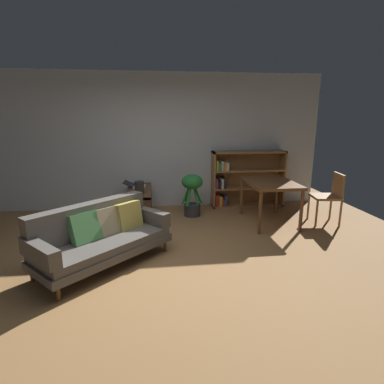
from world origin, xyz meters
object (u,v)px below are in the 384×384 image
Objects in this scene: open_laptop at (136,185)px; dining_table at (270,186)px; desk_speaker at (139,187)px; potted_floor_plant at (192,191)px; dining_chair_near at (330,195)px; bookshelf at (243,179)px; fabric_couch at (101,234)px; media_console at (140,204)px.

open_laptop is 2.51m from dining_table.
desk_speaker is 1.02m from potted_floor_plant.
bookshelf is (-1.19, 1.29, 0.05)m from dining_chair_near.
dining_chair_near reaches higher than desk_speaker.
dining_chair_near is (1.04, -0.15, -0.15)m from dining_table.
desk_speaker is (0.09, -0.55, 0.08)m from open_laptop.
potted_floor_plant reaches higher than open_laptop.
potted_floor_plant is (1.41, 1.79, 0.09)m from fabric_couch.
dining_chair_near is 0.59× the size of bookshelf.
dining_table is at bearing -6.91° from desk_speaker.
bookshelf is (2.14, 0.56, 0.31)m from media_console.
media_console is 0.81× the size of bookshelf.
bookshelf reaches higher than potted_floor_plant.
dining_table is (2.36, -0.83, 0.11)m from open_laptop.
fabric_couch is at bearing -106.15° from desk_speaker.
fabric_couch is at bearing -137.25° from bookshelf.
fabric_couch is 2.28m from potted_floor_plant.
fabric_couch reaches higher than desk_speaker.
dining_table is at bearing 171.66° from dining_chair_near.
dining_table is 1.29× the size of dining_chair_near.
desk_speaker is 2.29m from bookshelf.
media_console is 1.01m from potted_floor_plant.
open_laptop is at bearing 163.93° from dining_chair_near.
potted_floor_plant is 0.53× the size of bookshelf.
bookshelf is at bearing 26.48° from potted_floor_plant.
open_laptop is 3.54m from dining_chair_near.
potted_floor_plant is at bearing 163.13° from dining_chair_near.
bookshelf is at bearing 22.00° from desk_speaker.
desk_speaker is at bearing -86.62° from media_console.
media_console is at bearing 165.96° from dining_table.
dining_chair_near is (3.41, -0.98, -0.04)m from open_laptop.
media_console is 2.79× the size of open_laptop.
potted_floor_plant is at bearing -14.27° from open_laptop.
bookshelf is (2.56, 2.37, 0.18)m from fabric_couch.
fabric_couch is at bearing -103.07° from media_console.
potted_floor_plant is 0.69× the size of dining_table.
fabric_couch is 2.10m from open_laptop.
open_laptop is at bearing 106.38° from media_console.
potted_floor_plant is (1.06, -0.27, -0.08)m from open_laptop.
desk_speaker is 0.19× the size of dining_table.
dining_table is at bearing -23.20° from potted_floor_plant.
fabric_couch is 1.15× the size of bookshelf.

